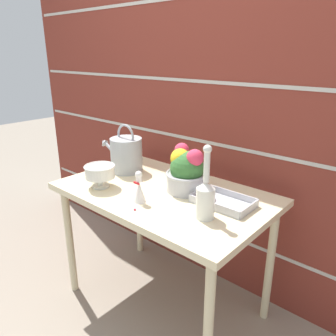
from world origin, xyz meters
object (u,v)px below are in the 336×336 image
(flower_planter, at_px, (186,171))
(figurine_vase, at_px, (139,189))
(crystal_pedestal_bowl, at_px, (100,172))
(wire_tray, at_px, (223,202))
(watering_can, at_px, (126,154))
(glass_decanter, at_px, (206,196))

(flower_planter, bearing_deg, figurine_vase, -109.32)
(crystal_pedestal_bowl, height_order, wire_tray, crystal_pedestal_bowl)
(flower_planter, xyz_separation_m, figurine_vase, (-0.09, -0.26, -0.05))
(flower_planter, relative_size, figurine_vase, 1.54)
(flower_planter, bearing_deg, watering_can, -179.85)
(figurine_vase, relative_size, wire_tray, 0.56)
(flower_planter, distance_m, figurine_vase, 0.28)
(watering_can, relative_size, figurine_vase, 2.10)
(figurine_vase, bearing_deg, glass_decanter, 12.53)
(crystal_pedestal_bowl, height_order, glass_decanter, glass_decanter)
(flower_planter, height_order, figurine_vase, flower_planter)
(watering_can, bearing_deg, flower_planter, 0.15)
(watering_can, distance_m, flower_planter, 0.47)
(crystal_pedestal_bowl, distance_m, flower_planter, 0.47)
(glass_decanter, bearing_deg, flower_planter, 143.87)
(figurine_vase, height_order, wire_tray, figurine_vase)
(watering_can, bearing_deg, wire_tray, -0.83)
(watering_can, height_order, glass_decanter, glass_decanter)
(glass_decanter, xyz_separation_m, wire_tray, (-0.01, 0.17, -0.10))
(crystal_pedestal_bowl, bearing_deg, flower_planter, 35.09)
(figurine_vase, distance_m, wire_tray, 0.42)
(crystal_pedestal_bowl, distance_m, wire_tray, 0.68)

